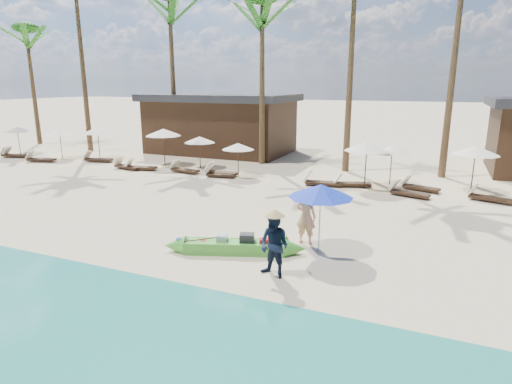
% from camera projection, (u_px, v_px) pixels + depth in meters
% --- Properties ---
extents(ground, '(240.00, 240.00, 0.00)m').
position_uv_depth(ground, '(191.00, 245.00, 13.88)').
color(ground, beige).
rests_on(ground, ground).
extents(wet_sand_strip, '(240.00, 4.50, 0.01)m').
position_uv_depth(wet_sand_strip, '(72.00, 321.00, 9.42)').
color(wet_sand_strip, tan).
rests_on(wet_sand_strip, ground).
extents(green_canoe, '(4.74, 1.93, 0.63)m').
position_uv_depth(green_canoe, '(234.00, 246.00, 13.17)').
color(green_canoe, '#51BD39').
rests_on(green_canoe, ground).
extents(tourist, '(0.70, 0.49, 1.85)m').
position_uv_depth(tourist, '(306.00, 216.00, 13.75)').
color(tourist, tan).
rests_on(tourist, ground).
extents(vendor_green, '(1.01, 0.88, 1.77)m').
position_uv_depth(vendor_green, '(274.00, 245.00, 11.40)').
color(vendor_green, '#121C33').
rests_on(vendor_green, ground).
extents(blue_umbrella, '(1.98, 1.98, 2.13)m').
position_uv_depth(blue_umbrella, '(321.00, 191.00, 12.92)').
color(blue_umbrella, '#99999E').
rests_on(blue_umbrella, ground).
extents(resort_parasol_0, '(1.95, 1.95, 2.01)m').
position_uv_depth(resort_parasol_0, '(17.00, 129.00, 31.21)').
color(resort_parasol_0, '#3B2318').
rests_on(resort_parasol_0, ground).
extents(lounger_0_right, '(2.03, 1.10, 0.66)m').
position_uv_depth(lounger_0_right, '(14.00, 154.00, 30.02)').
color(lounger_0_right, '#3B2318').
rests_on(lounger_0_right, ground).
extents(resort_parasol_1, '(1.97, 1.97, 2.03)m').
position_uv_depth(resort_parasol_1, '(60.00, 132.00, 29.39)').
color(resort_parasol_1, '#3B2318').
rests_on(resort_parasol_1, ground).
extents(lounger_1_left, '(2.01, 1.14, 0.65)m').
position_uv_depth(lounger_1_left, '(16.00, 154.00, 30.02)').
color(lounger_1_left, '#3B2318').
rests_on(lounger_1_left, ground).
extents(lounger_1_right, '(2.00, 1.10, 0.65)m').
position_uv_depth(lounger_1_right, '(40.00, 159.00, 28.38)').
color(lounger_1_right, '#3B2318').
rests_on(lounger_1_right, ground).
extents(resort_parasol_2, '(2.08, 2.08, 2.15)m').
position_uv_depth(resort_parasol_2, '(98.00, 130.00, 29.33)').
color(resort_parasol_2, '#3B2318').
rests_on(resort_parasol_2, ground).
extents(lounger_2_left, '(1.98, 0.99, 0.65)m').
position_uv_depth(lounger_2_left, '(97.00, 159.00, 28.36)').
color(lounger_2_left, '#3B2318').
rests_on(lounger_2_left, ground).
extents(resort_parasol_3, '(2.26, 2.26, 2.32)m').
position_uv_depth(resort_parasol_3, '(163.00, 132.00, 26.73)').
color(resort_parasol_3, '#3B2318').
rests_on(resort_parasol_3, ground).
extents(lounger_3_left, '(1.94, 0.83, 0.64)m').
position_uv_depth(lounger_3_left, '(126.00, 166.00, 25.99)').
color(lounger_3_left, '#3B2318').
rests_on(lounger_3_left, ground).
extents(lounger_3_right, '(1.93, 0.91, 0.63)m').
position_uv_depth(lounger_3_right, '(140.00, 167.00, 25.71)').
color(lounger_3_right, '#3B2318').
rests_on(lounger_3_right, ground).
extents(resort_parasol_4, '(1.89, 1.89, 1.95)m').
position_uv_depth(resort_parasol_4, '(199.00, 140.00, 25.89)').
color(resort_parasol_4, '#3B2318').
rests_on(resort_parasol_4, ground).
extents(lounger_4_left, '(1.91, 0.81, 0.63)m').
position_uv_depth(lounger_4_left, '(183.00, 169.00, 24.97)').
color(lounger_4_left, '#3B2318').
rests_on(lounger_4_left, ground).
extents(lounger_4_right, '(1.72, 0.73, 0.57)m').
position_uv_depth(lounger_4_right, '(219.00, 174.00, 23.74)').
color(lounger_4_right, '#3B2318').
rests_on(lounger_4_right, ground).
extents(resort_parasol_5, '(1.81, 1.81, 1.87)m').
position_uv_depth(resort_parasol_5, '(238.00, 146.00, 23.66)').
color(resort_parasol_5, '#3B2318').
rests_on(resort_parasol_5, ground).
extents(lounger_5_left, '(1.96, 0.65, 0.66)m').
position_uv_depth(lounger_5_left, '(219.00, 172.00, 24.19)').
color(lounger_5_left, '#3B2318').
rests_on(lounger_5_left, ground).
extents(resort_parasol_6, '(2.23, 2.23, 2.29)m').
position_uv_depth(resort_parasol_6, '(367.00, 146.00, 20.97)').
color(resort_parasol_6, '#3B2318').
rests_on(resort_parasol_6, ground).
extents(lounger_6_left, '(1.94, 0.80, 0.64)m').
position_uv_depth(lounger_6_left, '(320.00, 182.00, 21.77)').
color(lounger_6_left, '#3B2318').
rests_on(lounger_6_left, ground).
extents(lounger_6_right, '(1.94, 1.12, 0.63)m').
position_uv_depth(lounger_6_right, '(350.00, 183.00, 21.56)').
color(lounger_6_right, '#3B2318').
rests_on(lounger_6_right, ground).
extents(resort_parasol_7, '(1.95, 1.95, 2.01)m').
position_uv_depth(resort_parasol_7, '(392.00, 150.00, 21.72)').
color(resort_parasol_7, '#3B2318').
rests_on(resort_parasol_7, ground).
extents(lounger_7_left, '(1.87, 1.05, 0.61)m').
position_uv_depth(lounger_7_left, '(418.00, 186.00, 20.83)').
color(lounger_7_left, '#3B2318').
rests_on(lounger_7_left, ground).
extents(lounger_7_right, '(1.90, 1.03, 0.62)m').
position_uv_depth(lounger_7_right, '(407.00, 192.00, 19.74)').
color(lounger_7_right, '#3B2318').
rests_on(lounger_7_right, ground).
extents(resort_parasol_8, '(2.17, 2.17, 2.23)m').
position_uv_depth(resort_parasol_8, '(476.00, 150.00, 20.11)').
color(resort_parasol_8, '#3B2318').
rests_on(resort_parasol_8, ground).
extents(lounger_8_left, '(1.87, 1.07, 0.61)m').
position_uv_depth(lounger_8_left, '(487.00, 197.00, 18.93)').
color(lounger_8_left, '#3B2318').
rests_on(lounger_8_left, ground).
extents(palm_0, '(2.08, 2.08, 9.90)m').
position_uv_depth(palm_0, '(28.00, 45.00, 34.99)').
color(palm_0, brown).
rests_on(palm_0, ground).
extents(palm_1, '(2.08, 2.08, 13.60)m').
position_uv_depth(palm_1, '(76.00, 0.00, 30.40)').
color(palm_1, brown).
rests_on(palm_1, ground).
extents(palm_2, '(2.08, 2.08, 11.33)m').
position_uv_depth(palm_2, '(170.00, 21.00, 29.00)').
color(palm_2, brown).
rests_on(palm_2, ground).
extents(palm_3, '(2.08, 2.08, 10.52)m').
position_uv_depth(palm_3, '(262.00, 23.00, 25.75)').
color(palm_3, brown).
rests_on(palm_3, ground).
extents(palm_4, '(2.08, 2.08, 11.70)m').
position_uv_depth(palm_4, '(354.00, 0.00, 23.22)').
color(palm_4, brown).
rests_on(palm_4, ground).
extents(pavilion_west, '(10.80, 6.60, 4.30)m').
position_uv_depth(pavilion_west, '(221.00, 123.00, 31.97)').
color(pavilion_west, '#3B2318').
rests_on(pavilion_west, ground).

